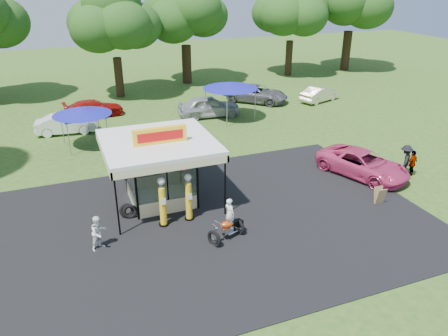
{
  "coord_description": "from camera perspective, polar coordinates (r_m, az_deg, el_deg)",
  "views": [
    {
      "loc": [
        -6.24,
        -14.89,
        10.92
      ],
      "look_at": [
        1.1,
        4.0,
        1.78
      ],
      "focal_mm": 35.0,
      "sensor_mm": 36.0,
      "label": 1
    }
  ],
  "objects": [
    {
      "name": "kiosk_car",
      "position": [
        24.8,
        -9.39,
        -0.96
      ],
      "size": [
        2.82,
        1.13,
        0.96
      ],
      "primitive_type": "imported",
      "rotation": [
        0.0,
        0.0,
        1.57
      ],
      "color": "yellow",
      "rests_on": "ground"
    },
    {
      "name": "oak_far_f",
      "position": [
        55.54,
        16.36,
        20.26
      ],
      "size": [
        10.2,
        10.2,
        12.29
      ],
      "color": "black",
      "rests_on": "ground"
    },
    {
      "name": "asphalt_apron",
      "position": [
        21.05,
        -0.82,
        -6.91
      ],
      "size": [
        20.0,
        14.0,
        0.04
      ],
      "primitive_type": "cube",
      "color": "black",
      "rests_on": "ground"
    },
    {
      "name": "bg_car_d",
      "position": [
        40.36,
        4.34,
        9.65
      ],
      "size": [
        5.78,
        5.69,
        1.54
      ],
      "primitive_type": "imported",
      "rotation": [
        0.0,
        0.0,
        0.81
      ],
      "color": "#5B5C5E",
      "rests_on": "ground"
    },
    {
      "name": "spare_tires",
      "position": [
        21.66,
        -12.38,
        -5.51
      ],
      "size": [
        0.88,
        0.57,
        0.74
      ],
      "rotation": [
        0.0,
        0.0,
        -0.16
      ],
      "color": "black",
      "rests_on": "ground"
    },
    {
      "name": "ground",
      "position": [
        19.49,
        1.27,
        -9.8
      ],
      "size": [
        120.0,
        120.0,
        0.0
      ],
      "primitive_type": "plane",
      "color": "#2A4D18",
      "rests_on": "ground"
    },
    {
      "name": "gas_pump_left",
      "position": [
        20.32,
        -8.02,
        -4.58
      ],
      "size": [
        0.46,
        0.46,
        2.49
      ],
      "color": "black",
      "rests_on": "ground"
    },
    {
      "name": "pink_sedan",
      "position": [
        26.53,
        17.67,
        0.53
      ],
      "size": [
        4.2,
        5.89,
        1.49
      ],
      "primitive_type": "imported",
      "rotation": [
        0.0,
        0.0,
        0.36
      ],
      "color": "#D5396F",
      "rests_on": "ground"
    },
    {
      "name": "spectator_east_b",
      "position": [
        27.48,
        23.37,
        0.56
      ],
      "size": [
        1.0,
        0.66,
        1.58
      ],
      "primitive_type": "imported",
      "rotation": [
        0.0,
        0.0,
        3.46
      ],
      "color": "gray",
      "rests_on": "ground"
    },
    {
      "name": "bg_car_e",
      "position": [
        41.41,
        12.38,
        9.39
      ],
      "size": [
        4.31,
        2.69,
        1.34
      ],
      "primitive_type": "imported",
      "rotation": [
        0.0,
        0.0,
        1.91
      ],
      "color": "beige",
      "rests_on": "ground"
    },
    {
      "name": "gas_pump_right",
      "position": [
        20.68,
        -4.64,
        -3.96
      ],
      "size": [
        0.45,
        0.45,
        2.42
      ],
      "color": "black",
      "rests_on": "ground"
    },
    {
      "name": "bg_car_b",
      "position": [
        37.59,
        -16.66,
        7.47
      ],
      "size": [
        4.92,
        2.4,
        1.38
      ],
      "primitive_type": "imported",
      "rotation": [
        0.0,
        0.0,
        1.67
      ],
      "color": "#A5120C",
      "rests_on": "ground"
    },
    {
      "name": "oak_far_c",
      "position": [
        42.28,
        -14.21,
        17.71
      ],
      "size": [
        8.8,
        8.8,
        10.38
      ],
      "color": "black",
      "rests_on": "ground"
    },
    {
      "name": "tent_west",
      "position": [
        30.65,
        -18.07,
        7.03
      ],
      "size": [
        3.87,
        3.87,
        2.7
      ],
      "rotation": [
        0.0,
        0.0,
        0.12
      ],
      "color": "gray",
      "rests_on": "ground"
    },
    {
      "name": "bg_car_c",
      "position": [
        36.03,
        -1.98,
        8.06
      ],
      "size": [
        5.21,
        2.45,
        1.72
      ],
      "primitive_type": "imported",
      "rotation": [
        0.0,
        0.0,
        1.49
      ],
      "color": "#A3A3A7",
      "rests_on": "ground"
    },
    {
      "name": "a_frame_sign",
      "position": [
        23.72,
        19.67,
        -3.43
      ],
      "size": [
        0.51,
        0.47,
        0.9
      ],
      "rotation": [
        0.0,
        0.0,
        -0.06
      ],
      "color": "#593819",
      "rests_on": "ground"
    },
    {
      "name": "bg_car_a",
      "position": [
        34.16,
        -19.91,
        5.43
      ],
      "size": [
        4.48,
        1.94,
        1.43
      ],
      "primitive_type": "imported",
      "rotation": [
        0.0,
        0.0,
        1.47
      ],
      "color": "white",
      "rests_on": "ground"
    },
    {
      "name": "tent_east",
      "position": [
        34.87,
        0.83,
        10.73
      ],
      "size": [
        4.34,
        4.34,
        3.04
      ],
      "rotation": [
        0.0,
        0.0,
        0.28
      ],
      "color": "gray",
      "rests_on": "ground"
    },
    {
      "name": "oak_far_e",
      "position": [
        51.09,
        8.81,
        19.43
      ],
      "size": [
        8.99,
        8.99,
        10.7
      ],
      "color": "black",
      "rests_on": "ground"
    },
    {
      "name": "spectator_east_a",
      "position": [
        27.39,
        22.59,
        0.93
      ],
      "size": [
        1.37,
        1.29,
        1.85
      ],
      "primitive_type": "imported",
      "rotation": [
        0.0,
        0.0,
        3.82
      ],
      "color": "black",
      "rests_on": "ground"
    },
    {
      "name": "spectator_west",
      "position": [
        19.48,
        -16.04,
        -8.13
      ],
      "size": [
        0.96,
        0.91,
        1.58
      ],
      "primitive_type": "imported",
      "rotation": [
        0.0,
        0.0,
        0.54
      ],
      "color": "white",
      "rests_on": "ground"
    },
    {
      "name": "motorcycle",
      "position": [
        19.4,
        0.59,
        -7.16
      ],
      "size": [
        1.81,
        1.34,
        2.05
      ],
      "rotation": [
        0.0,
        0.0,
        0.38
      ],
      "color": "black",
      "rests_on": "ground"
    },
    {
      "name": "gas_station_kiosk",
      "position": [
        22.29,
        -8.38,
        -0.19
      ],
      "size": [
        5.4,
        5.4,
        4.18
      ],
      "color": "white",
      "rests_on": "ground"
    },
    {
      "name": "oak_far_d",
      "position": [
        46.85,
        -5.12,
        19.36
      ],
      "size": [
        9.19,
        9.19,
        10.94
      ],
      "color": "black",
      "rests_on": "ground"
    }
  ]
}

